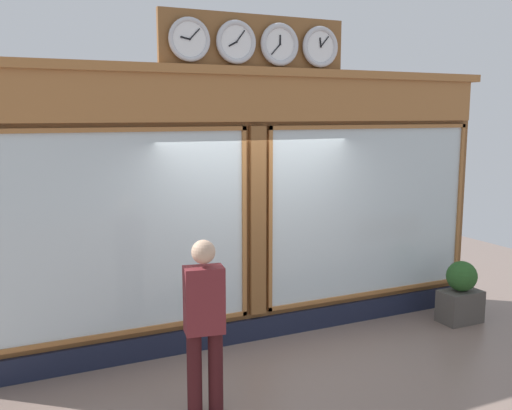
# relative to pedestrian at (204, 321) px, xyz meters

# --- Properties ---
(shop_facade) EXTENTS (6.89, 0.42, 3.95)m
(shop_facade) POSITION_rel_pedestrian_xyz_m (-1.24, -1.62, 0.78)
(shop_facade) COLOR brown
(shop_facade) RESTS_ON ground_plane
(pedestrian) EXTENTS (0.39, 0.28, 1.69)m
(pedestrian) POSITION_rel_pedestrian_xyz_m (0.00, 0.00, 0.00)
(pedestrian) COLOR #3A1316
(pedestrian) RESTS_ON ground_plane
(planter_box) EXTENTS (0.56, 0.36, 0.44)m
(planter_box) POSITION_rel_pedestrian_xyz_m (-4.01, -0.85, -0.71)
(planter_box) COLOR #4C4742
(planter_box) RESTS_ON ground_plane
(planter_shrub) EXTENTS (0.41, 0.41, 0.41)m
(planter_shrub) POSITION_rel_pedestrian_xyz_m (-4.01, -0.85, -0.29)
(planter_shrub) COLOR #285623
(planter_shrub) RESTS_ON planter_box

